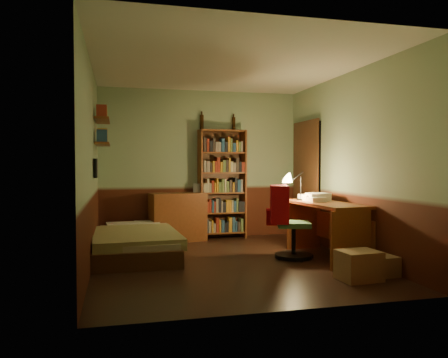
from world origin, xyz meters
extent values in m
cube|color=black|center=(0.00, 0.00, -0.01)|extent=(3.50, 4.00, 0.02)
cube|color=silver|center=(0.00, 0.00, 2.61)|extent=(3.50, 4.00, 0.02)
cube|color=#8FAA85|center=(0.00, 2.01, 1.30)|extent=(3.50, 0.02, 2.60)
cube|color=#8FAA85|center=(-1.76, 0.00, 1.30)|extent=(0.02, 4.00, 2.60)
cube|color=#8FAA85|center=(1.76, 0.00, 1.30)|extent=(0.02, 4.00, 2.60)
cube|color=#8FAA85|center=(0.00, -2.01, 1.30)|extent=(3.50, 0.02, 2.60)
cube|color=black|center=(1.72, 1.30, 1.00)|extent=(0.06, 0.90, 2.00)
cube|color=#422615|center=(1.69, 1.30, 1.00)|extent=(0.02, 0.98, 2.08)
cube|color=#7D8F52|center=(-1.19, 0.78, 0.30)|extent=(1.10, 2.05, 0.61)
cube|color=brown|center=(-0.44, 1.76, 0.41)|extent=(0.98, 0.60, 0.82)
cube|color=#B2B2B7|center=(0.00, 1.89, 0.89)|extent=(0.33, 0.28, 0.15)
cube|color=brown|center=(0.36, 1.85, 0.95)|extent=(0.84, 0.33, 1.90)
cylinder|color=black|center=(0.01, 1.96, 2.04)|extent=(0.07, 0.07, 0.27)
cylinder|color=black|center=(0.59, 1.96, 2.02)|extent=(0.08, 0.08, 0.24)
cube|color=brown|center=(1.37, -0.05, 0.39)|extent=(0.73, 1.49, 0.77)
cube|color=silver|center=(1.34, 0.19, 0.83)|extent=(0.23, 0.29, 0.11)
cone|color=black|center=(1.20, 0.38, 1.09)|extent=(0.23, 0.23, 0.64)
cube|color=#355F37|center=(0.94, 0.03, 0.45)|extent=(0.55, 0.52, 0.91)
cube|color=#B30B17|center=(0.72, -0.03, 1.17)|extent=(0.38, 0.50, 0.52)
cube|color=brown|center=(-1.64, 1.10, 1.60)|extent=(0.20, 0.90, 0.03)
cube|color=brown|center=(-1.64, 1.10, 1.95)|extent=(0.20, 0.90, 0.03)
cube|color=black|center=(-1.72, 0.60, 1.25)|extent=(0.04, 0.32, 0.26)
cube|color=#97744C|center=(1.20, -1.23, 0.17)|extent=(0.47, 0.38, 0.33)
cube|color=#97744C|center=(1.56, -1.13, 0.12)|extent=(0.35, 0.30, 0.23)
camera|label=1|loc=(-1.43, -5.60, 1.31)|focal=35.00mm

